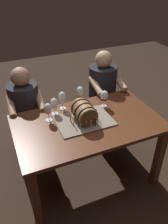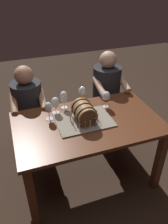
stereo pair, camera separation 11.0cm
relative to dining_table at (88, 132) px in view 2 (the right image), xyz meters
The scene contains 10 objects.
ground_plane 0.64m from the dining_table, ahead, with size 8.00×8.00×0.00m, color #332319.
dining_table is the anchor object (origin of this frame).
barrel_cake 0.20m from the dining_table, 141.84° to the left, with size 0.52×0.37×0.20m.
wine_glass_white 0.42m from the dining_table, 134.62° to the left, with size 0.07×0.07×0.17m.
wine_glass_red 0.40m from the dining_table, 35.57° to the left, with size 0.08×0.08×0.18m.
wine_glass_rose 0.44m from the dining_table, 153.37° to the left, with size 0.07×0.07×0.18m.
wine_glass_empty 0.42m from the dining_table, 114.63° to the left, with size 0.08×0.08×0.19m.
wine_glass_amber 0.43m from the dining_table, 79.31° to the left, with size 0.08×0.08×0.18m.
person_seated_left 0.79m from the dining_table, 127.07° to the left, with size 0.37×0.46×1.13m.
person_seated_right 0.79m from the dining_table, 52.96° to the left, with size 0.38×0.47×1.18m.
Camera 2 is at (-0.61, -1.60, 1.99)m, focal length 36.39 mm.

